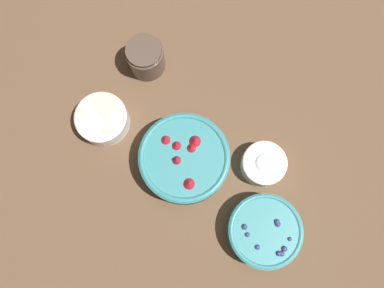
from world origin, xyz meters
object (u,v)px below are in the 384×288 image
(jar_chocolate, at_px, (147,58))
(bowl_strawberries, at_px, (186,159))
(bowl_bananas, at_px, (104,119))
(bowl_cream, at_px, (265,164))
(bowl_blueberries, at_px, (266,231))

(jar_chocolate, bearing_deg, bowl_strawberries, 16.86)
(bowl_bananas, xyz_separation_m, bowl_cream, (0.15, 0.40, -0.00))
(bowl_blueberries, distance_m, bowl_bananas, 0.49)
(bowl_strawberries, relative_size, jar_chocolate, 2.24)
(bowl_cream, bearing_deg, bowl_blueberries, -6.24)
(bowl_bananas, bearing_deg, bowl_strawberries, 59.12)
(bowl_cream, relative_size, jar_chocolate, 1.11)
(bowl_bananas, relative_size, jar_chocolate, 1.33)
(bowl_blueberries, relative_size, bowl_cream, 1.60)
(bowl_blueberries, bearing_deg, bowl_cream, 173.76)
(bowl_strawberries, height_order, jar_chocolate, bowl_strawberries)
(bowl_strawberries, distance_m, jar_chocolate, 0.29)
(bowl_blueberries, xyz_separation_m, bowl_bananas, (-0.31, -0.38, -0.00))
(bowl_strawberries, relative_size, bowl_cream, 2.02)
(bowl_strawberries, bearing_deg, bowl_bananas, -120.88)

